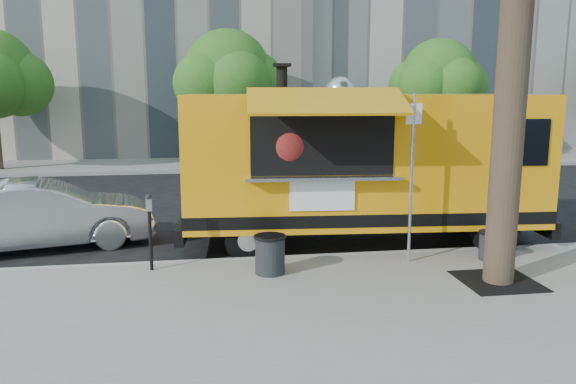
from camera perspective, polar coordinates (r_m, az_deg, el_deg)
name	(u,v)px	position (r m, az deg, el deg)	size (l,w,h in m)	color
ground	(308,249)	(11.52, 2.06, -5.83)	(120.00, 120.00, 0.00)	black
sidewalk	(363,326)	(7.83, 7.63, -13.36)	(60.00, 6.00, 0.15)	gray
curb	(317,259)	(10.63, 3.00, -6.82)	(60.00, 0.14, 0.16)	#999993
far_sidewalk	(251,162)	(24.66, -3.75, 3.05)	(60.00, 5.00, 0.15)	gray
tree_well	(498,281)	(9.81, 20.53, -8.48)	(1.20, 1.20, 0.02)	black
far_tree_b	(228,74)	(23.60, -6.16, 11.83)	(3.60, 3.60, 5.50)	#33261C
far_tree_c	(439,77)	(25.36, 15.06, 11.18)	(3.24, 3.24, 5.21)	#33261C
sign_post	(412,168)	(10.09, 12.47, 2.35)	(0.28, 0.06, 3.00)	silver
parking_meter	(150,223)	(9.82, -13.87, -3.07)	(0.11, 0.11, 1.33)	black
food_truck	(360,163)	(11.58, 7.37, 2.96)	(7.60, 3.71, 3.69)	orange
sedan	(44,215)	(12.47, -23.51, -2.13)	(1.48, 4.25, 1.40)	#A0A1A6
trash_bin_left	(270,253)	(9.50, -1.84, -6.23)	(0.55, 0.55, 0.66)	black
trash_bin_right	(491,245)	(10.90, 19.88, -5.04)	(0.44, 0.44, 0.53)	black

